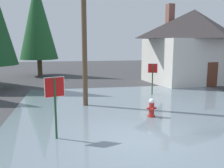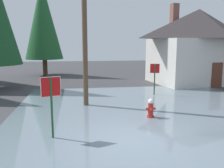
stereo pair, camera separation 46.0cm
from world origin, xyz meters
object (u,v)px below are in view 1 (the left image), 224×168
object	(u,v)px
utility_pole	(84,20)
house	(193,45)
stop_sign_near	(55,95)
fire_hydrant	(152,108)
stop_sign_far	(153,73)
pine_tree_far_center	(37,20)

from	to	relation	value
utility_pole	house	bearing A→B (deg)	34.01
stop_sign_near	utility_pole	distance (m)	5.71
fire_hydrant	stop_sign_far	world-z (taller)	stop_sign_far
house	stop_sign_far	bearing A→B (deg)	-139.00
utility_pole	stop_sign_far	distance (m)	6.08
fire_hydrant	stop_sign_far	size ratio (longest dim) A/B	0.43
house	stop_sign_near	bearing A→B (deg)	-135.19
stop_sign_far	pine_tree_far_center	bearing A→B (deg)	126.67
stop_sign_far	house	bearing A→B (deg)	41.00
stop_sign_near	fire_hydrant	size ratio (longest dim) A/B	2.49
stop_sign_near	fire_hydrant	world-z (taller)	stop_sign_near
fire_hydrant	stop_sign_far	distance (m)	5.26
stop_sign_near	house	distance (m)	16.38
stop_sign_near	house	bearing A→B (deg)	44.81
fire_hydrant	house	world-z (taller)	house
house	utility_pole	bearing A→B (deg)	-145.99
fire_hydrant	house	bearing A→B (deg)	53.01
utility_pole	house	xyz separation A→B (m)	(10.17, 6.86, -1.37)
utility_pole	house	world-z (taller)	utility_pole
fire_hydrant	pine_tree_far_center	bearing A→B (deg)	112.76
stop_sign_near	utility_pole	bearing A→B (deg)	73.21
stop_sign_near	pine_tree_far_center	size ratio (longest dim) A/B	0.23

